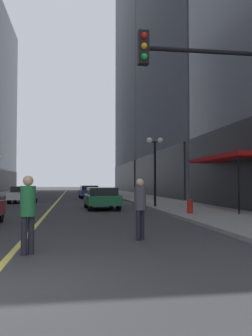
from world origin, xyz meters
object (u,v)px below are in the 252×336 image
Objects in this scene: car_blue at (89,191)px; street_lamp_right_mid at (155,156)px; pedestrian_in_green_parka at (28,208)px; car_green at (102,197)px; car_white at (23,194)px; pedestrian_with_orange_bag at (140,204)px; traffic_light_near_right at (221,105)px; fire_hydrant_right at (190,208)px.

car_blue is 15.96m from street_lamp_right_mid.
car_blue is 1.06× the size of street_lamp_right_mid.
street_lamp_right_mid is at bearing 65.99° from pedestrian_in_green_parka.
car_green is 4.19m from street_lamp_right_mid.
pedestrian_with_orange_bag is (5.82, -19.63, 0.29)m from car_white.
car_blue is 28.23m from traffic_light_near_right.
car_blue is 29.04m from pedestrian_in_green_parka.
car_green is 0.93× the size of street_lamp_right_mid.
car_blue is at bearing 100.81° from fire_hydrant_right.
car_blue is 0.83× the size of traffic_light_near_right.
car_green is 0.87× the size of car_blue.
pedestrian_with_orange_bag is 12.47m from street_lamp_right_mid.
traffic_light_near_right is at bearing -68.74° from car_white.
car_green is 1.00× the size of car_white.
car_green is 13.06m from traffic_light_near_right.
traffic_light_near_right is (2.28, -12.50, 3.02)m from car_green.
traffic_light_near_right is 12.64m from street_lamp_right_mid.
street_lamp_right_mid reaches higher than pedestrian_in_green_parka.
pedestrian_with_orange_bag reaches higher than car_green.
car_blue is 27.23m from pedestrian_with_orange_bag.
street_lamp_right_mid is at bearing -77.40° from car_blue.
traffic_light_near_right is 8.21m from fire_hydrant_right.
pedestrian_in_green_parka is (-2.70, -13.45, 0.32)m from car_green.
street_lamp_right_mid reaches higher than car_green.
street_lamp_right_mid is (3.16, 11.85, 2.25)m from pedestrian_with_orange_bag.
pedestrian_in_green_parka reaches higher than car_green.
pedestrian_in_green_parka reaches higher than car_blue.
car_green is at bearing 100.33° from traffic_light_near_right.
car_white and car_blue have the same top height.
car_white is (-5.65, 7.87, 0.00)m from car_green.
pedestrian_in_green_parka is 0.40× the size of street_lamp_right_mid.
car_white is 2.37× the size of pedestrian_with_orange_bag.
pedestrian_with_orange_bag is at bearing -73.49° from car_white.
car_green is at bearing 78.64° from pedestrian_in_green_parka.
car_green and car_white have the same top height.
street_lamp_right_mid is at bearing 95.44° from fire_hydrant_right.
fire_hydrant_right is (3.83, -5.16, -0.32)m from car_green.
pedestrian_with_orange_bag is (0.28, -27.23, 0.28)m from car_blue.
pedestrian_in_green_parka is at bearing -95.12° from car_blue.
car_green and car_blue have the same top height.
fire_hydrant_right is at bearing -53.98° from car_white.
car_white is 16.11m from fire_hydrant_right.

